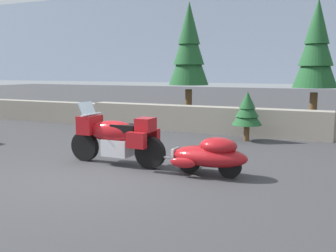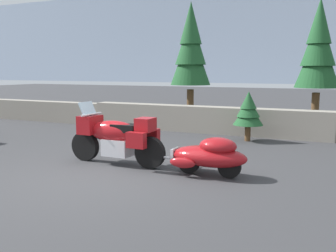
% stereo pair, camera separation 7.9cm
% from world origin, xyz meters
% --- Properties ---
extents(ground_plane, '(80.00, 80.00, 0.00)m').
position_xyz_m(ground_plane, '(0.00, 0.00, 0.00)').
color(ground_plane, '#38383A').
extents(stone_guard_wall, '(24.00, 0.61, 0.86)m').
position_xyz_m(stone_guard_wall, '(-0.24, 5.80, 0.41)').
color(stone_guard_wall, gray).
rests_on(stone_guard_wall, ground).
extents(distant_ridgeline, '(240.00, 80.00, 16.00)m').
position_xyz_m(distant_ridgeline, '(0.00, 95.81, 8.00)').
color(distant_ridgeline, '#99A8BF').
rests_on(distant_ridgeline, ground).
extents(touring_motorcycle, '(2.31, 0.77, 1.33)m').
position_xyz_m(touring_motorcycle, '(-0.25, 0.87, 0.62)').
color(touring_motorcycle, black).
rests_on(touring_motorcycle, ground).
extents(car_shaped_trailer, '(2.20, 0.79, 0.76)m').
position_xyz_m(car_shaped_trailer, '(1.87, 0.85, 0.41)').
color(car_shaped_trailer, black).
rests_on(car_shaped_trailer, ground).
extents(pine_tree_secondary, '(1.47, 1.47, 4.41)m').
position_xyz_m(pine_tree_secondary, '(3.28, 7.92, 2.76)').
color(pine_tree_secondary, brown).
rests_on(pine_tree_secondary, ground).
extents(pine_tree_far_right, '(1.50, 1.50, 4.54)m').
position_xyz_m(pine_tree_far_right, '(-1.14, 7.50, 2.84)').
color(pine_tree_far_right, brown).
rests_on(pine_tree_far_right, ground).
extents(pine_sapling_near, '(0.86, 0.86, 1.43)m').
position_xyz_m(pine_sapling_near, '(1.70, 4.81, 0.89)').
color(pine_sapling_near, brown).
rests_on(pine_sapling_near, ground).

